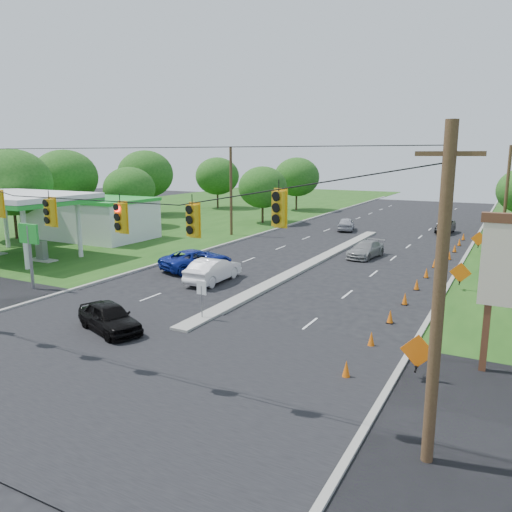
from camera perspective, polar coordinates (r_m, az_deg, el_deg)
The scene contains 38 objects.
ground at distance 21.07m, azimuth -15.51°, elevation -11.77°, with size 160.00×160.00×0.00m, color black.
grass_left at distance 55.81m, azimuth -24.01°, elevation 2.07°, with size 40.00×160.00×0.06m, color #1E4714.
cross_street at distance 21.07m, azimuth -15.51°, elevation -11.77°, with size 160.00×14.00×0.02m, color black.
curb_left at distance 50.54m, azimuth -0.48°, elevation 2.18°, with size 0.25×110.00×0.16m, color gray.
curb_right at distance 44.78m, azimuth 22.91°, elevation 0.05°, with size 0.25×110.00×0.16m, color gray.
median at distance 38.32m, azimuth 6.44°, elevation -0.90°, with size 1.00×34.00×0.18m, color gray.
median_sign at distance 25.00m, azimuth -6.24°, elevation -4.15°, with size 0.55×0.06×2.05m.
signal_span at distance 19.03m, azimuth -18.47°, elevation 1.21°, with size 25.60×0.32×9.00m.
utility_pole_far_left at distance 51.19m, azimuth -2.87°, elevation 7.36°, with size 0.28×0.28×9.00m, color #422D1C.
utility_pole_far_right at distance 49.04m, azimuth 26.67°, elevation 5.98°, with size 0.28×0.28×9.00m, color #422D1C.
gas_station at distance 50.81m, azimuth -19.55°, elevation 4.50°, with size 18.40×19.70×5.20m.
cone_0 at distance 19.31m, azimuth 10.27°, elevation -12.61°, with size 0.32×0.32×0.70m, color orange.
cone_1 at distance 22.43m, azimuth 13.04°, elevation -9.23°, with size 0.32×0.32×0.70m, color orange.
cone_2 at distance 25.65m, azimuth 15.09°, elevation -6.68°, with size 0.32×0.32×0.70m, color orange.
cone_3 at distance 28.94m, azimuth 16.66°, elevation -4.69°, with size 0.32×0.32×0.70m, color orange.
cone_4 at distance 32.27m, azimuth 17.90°, elevation -3.11°, with size 0.32×0.32×0.70m, color orange.
cone_5 at distance 35.64m, azimuth 18.90°, elevation -1.82°, with size 0.32×0.32×0.70m, color orange.
cone_6 at distance 39.03m, azimuth 19.73°, elevation -0.76°, with size 0.32×0.32×0.70m, color orange.
cone_7 at distance 42.36m, azimuth 21.23°, elevation 0.06°, with size 0.32×0.32×0.70m, color orange.
cone_8 at distance 45.79m, azimuth 21.77°, elevation 0.82°, with size 0.32×0.32×0.70m, color orange.
cone_9 at distance 49.23m, azimuth 22.22°, elevation 1.48°, with size 0.32×0.32×0.70m, color orange.
cone_10 at distance 52.67m, azimuth 22.62°, elevation 2.06°, with size 0.32×0.32×0.70m, color orange.
work_sign_0 at distance 19.44m, azimuth 17.98°, elevation -10.46°, with size 1.27×0.58×1.37m.
work_sign_1 at distance 32.78m, azimuth 22.32°, elevation -1.86°, with size 1.27×0.58×1.37m.
work_sign_2 at distance 46.52m, azimuth 24.10°, elevation 1.72°, with size 1.27×0.58×1.37m.
tree_1 at distance 54.06m, azimuth -26.16°, elevation 7.58°, with size 7.56×7.56×8.82m.
tree_2 at distance 59.23m, azimuth -14.27°, elevation 7.42°, with size 5.88×5.88×6.86m.
tree_3 at distance 70.63m, azimuth -12.51°, elevation 9.11°, with size 7.56×7.56×8.82m.
tree_4 at distance 77.98m, azimuth -4.44°, elevation 9.09°, with size 6.72×6.72×7.84m.
tree_5 at distance 60.66m, azimuth 0.77°, elevation 7.86°, with size 5.88×5.88×6.86m.
tree_6 at distance 75.04m, azimuth 4.68°, elevation 8.99°, with size 6.72×6.72×7.84m.
tree_14 at distance 63.45m, azimuth -20.99°, elevation 8.39°, with size 7.56×7.56×8.82m.
black_sedan at distance 24.50m, azimuth -16.41°, elevation -6.74°, with size 1.66×4.13×1.41m, color black.
white_sedan at distance 32.69m, azimuth -4.91°, elevation -1.60°, with size 1.68×4.80×1.58m, color white.
blue_pickup at distance 36.25m, azimuth -6.79°, elevation -0.41°, with size 2.48×5.38×1.50m, color navy.
silver_car_far at distance 41.32m, azimuth 12.43°, elevation 0.73°, with size 1.83×4.50×1.31m, color gray.
silver_car_oncoming at distance 55.79m, azimuth 10.26°, elevation 3.62°, with size 1.69×4.21×1.44m, color #AAA9B2.
dark_car_receding at distance 56.66m, azimuth 20.84°, elevation 3.13°, with size 1.42×4.08×1.34m, color black.
Camera 1 is at (13.58, -13.89, 8.17)m, focal length 35.00 mm.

